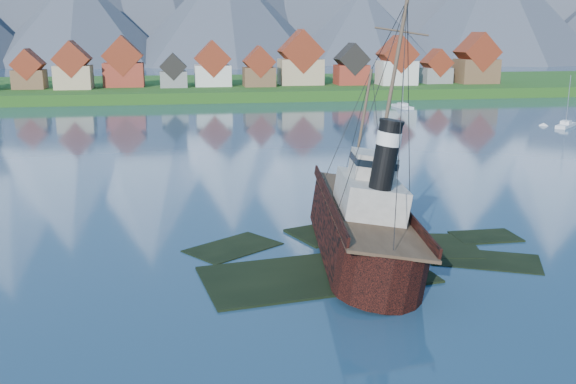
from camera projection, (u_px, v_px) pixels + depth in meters
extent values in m
plane|color=#1C374E|center=(347.00, 265.00, 53.75)|extent=(1400.00, 1400.00, 0.00)
cube|color=black|center=(317.00, 279.00, 51.41)|extent=(19.08, 11.42, 1.00)
cube|color=black|center=(399.00, 250.00, 58.66)|extent=(15.15, 9.76, 1.00)
cube|color=black|center=(342.00, 235.00, 62.76)|extent=(11.45, 9.06, 1.00)
cube|color=black|center=(485.00, 265.00, 54.89)|extent=(10.27, 8.34, 1.00)
cube|color=black|center=(233.00, 252.00, 58.09)|extent=(9.42, 8.68, 1.00)
cube|color=black|center=(485.00, 241.00, 61.11)|extent=(6.00, 4.00, 1.00)
cube|color=#204A15|center=(216.00, 91.00, 216.34)|extent=(600.00, 80.00, 3.20)
cube|color=#3F3D38|center=(225.00, 103.00, 179.99)|extent=(600.00, 2.50, 2.00)
cube|color=brown|center=(30.00, 79.00, 189.39)|extent=(9.00, 8.00, 5.50)
cube|color=maroon|center=(28.00, 64.00, 188.34)|extent=(9.16, 8.16, 9.16)
cube|color=tan|center=(74.00, 77.00, 188.52)|extent=(10.50, 9.00, 6.80)
cube|color=maroon|center=(72.00, 59.00, 187.25)|extent=(10.69, 9.18, 10.69)
cube|color=maroon|center=(124.00, 75.00, 196.54)|extent=(12.00, 8.50, 7.20)
cube|color=maroon|center=(123.00, 56.00, 195.16)|extent=(12.22, 8.67, 12.22)
cube|color=slate|center=(174.00, 79.00, 194.54)|extent=(8.00, 7.00, 4.80)
cube|color=black|center=(173.00, 66.00, 193.62)|extent=(8.15, 7.14, 8.15)
cube|color=beige|center=(213.00, 76.00, 199.21)|extent=(11.00, 9.50, 6.40)
cube|color=maroon|center=(212.00, 59.00, 197.97)|extent=(11.20, 9.69, 11.20)
cube|color=brown|center=(259.00, 77.00, 197.79)|extent=(9.50, 8.00, 5.80)
cube|color=maroon|center=(259.00, 62.00, 196.68)|extent=(9.67, 8.16, 9.67)
cube|color=tan|center=(300.00, 72.00, 204.63)|extent=(13.50, 10.00, 8.00)
cube|color=maroon|center=(301.00, 51.00, 203.09)|extent=(13.75, 10.20, 13.75)
cube|color=maroon|center=(351.00, 75.00, 204.64)|extent=(10.00, 8.50, 6.20)
cube|color=black|center=(352.00, 59.00, 203.46)|extent=(10.18, 8.67, 10.18)
cube|color=beige|center=(396.00, 73.00, 203.94)|extent=(11.50, 9.00, 7.50)
cube|color=maroon|center=(397.00, 54.00, 202.54)|extent=(11.71, 9.18, 11.71)
cube|color=slate|center=(436.00, 75.00, 210.56)|extent=(9.00, 7.50, 5.00)
cube|color=maroon|center=(437.00, 63.00, 209.57)|extent=(9.16, 7.65, 9.16)
cube|color=brown|center=(476.00, 71.00, 210.47)|extent=(12.50, 10.00, 7.80)
cube|color=maroon|center=(477.00, 52.00, 209.00)|extent=(12.73, 10.20, 12.73)
cone|color=#2D333D|center=(80.00, 20.00, 393.32)|extent=(120.00, 120.00, 58.00)
cone|color=#2D333D|center=(227.00, 14.00, 402.54)|extent=(136.00, 136.00, 66.00)
cone|color=#2D333D|center=(363.00, 27.00, 423.25)|extent=(110.00, 110.00, 50.00)
cone|color=#2D333D|center=(493.00, 8.00, 432.35)|extent=(150.00, 150.00, 75.00)
cube|color=black|center=(357.00, 231.00, 55.84)|extent=(6.67, 19.20, 4.00)
cone|color=black|center=(325.00, 196.00, 67.75)|extent=(6.67, 6.67, 6.67)
cylinder|color=black|center=(393.00, 270.00, 46.66)|extent=(6.67, 6.67, 4.00)
cube|color=#4C3826|center=(358.00, 208.00, 55.34)|extent=(6.53, 25.33, 0.24)
cube|color=black|center=(321.00, 204.00, 54.70)|extent=(0.19, 24.53, 0.86)
cube|color=black|center=(393.00, 201.00, 55.76)|extent=(0.19, 24.53, 0.86)
cube|color=#ADA89E|center=(363.00, 196.00, 53.63)|extent=(4.95, 8.10, 2.86)
cube|color=#ADA89E|center=(360.00, 164.00, 53.94)|extent=(3.43, 3.81, 2.10)
cylinder|color=black|center=(376.00, 154.00, 49.64)|extent=(1.81, 1.81, 5.33)
cylinder|color=silver|center=(376.00, 137.00, 49.32)|extent=(1.90, 1.90, 1.05)
cylinder|color=#473828|center=(337.00, 128.00, 61.23)|extent=(0.27, 0.27, 11.43)
cylinder|color=#473828|center=(370.00, 79.00, 50.38)|extent=(0.30, 0.30, 12.38)
cube|color=silver|center=(566.00, 127.00, 133.03)|extent=(7.38, 6.97, 1.15)
cube|color=silver|center=(566.00, 122.00, 132.81)|extent=(2.89, 2.85, 0.67)
cylinder|color=gray|center=(568.00, 100.00, 131.70)|extent=(0.13, 0.13, 9.94)
cube|color=silver|center=(402.00, 108.00, 167.20)|extent=(3.00, 9.34, 1.10)
cube|color=silver|center=(403.00, 104.00, 166.99)|extent=(2.22, 2.72, 0.64)
cylinder|color=gray|center=(403.00, 87.00, 165.92)|extent=(0.13, 0.13, 9.55)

